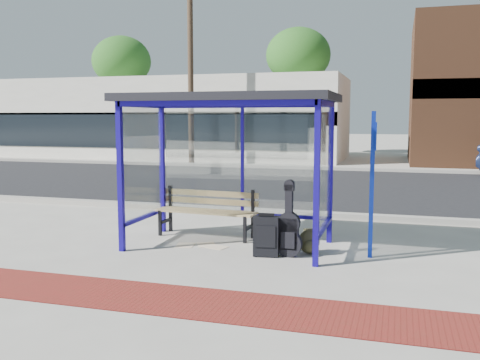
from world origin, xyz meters
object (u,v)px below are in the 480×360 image
(guitar_bag, at_px, (289,230))
(suitcase, at_px, (266,236))
(bench, at_px, (207,209))
(backpack, at_px, (309,242))

(guitar_bag, height_order, suitcase, guitar_bag)
(bench, height_order, guitar_bag, guitar_bag)
(guitar_bag, xyz_separation_m, suitcase, (-0.33, -0.05, -0.10))
(bench, height_order, suitcase, bench)
(guitar_bag, distance_m, backpack, 0.43)
(bench, xyz_separation_m, guitar_bag, (1.63, -0.96, -0.08))
(guitar_bag, bearing_deg, suitcase, -168.71)
(bench, xyz_separation_m, backpack, (1.90, -0.70, -0.30))
(bench, distance_m, guitar_bag, 1.90)
(guitar_bag, relative_size, suitcase, 1.67)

